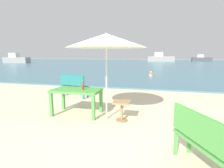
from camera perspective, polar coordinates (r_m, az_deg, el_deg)
The scene contains 12 objects.
ground_plane at distance 4.23m, azimuth -2.40°, elevation -15.15°, with size 120.00×120.00×0.00m, color beige.
sea_water at distance 33.74m, azimuth 12.08°, elevation 6.54°, with size 120.00×50.00×0.08m, color teal.
picnic_table_green at distance 5.24m, azimuth -11.47°, elevation -2.90°, with size 1.40×0.80×0.76m.
beer_bottle_amber at distance 5.11m, azimuth -9.48°, elevation -0.83°, with size 0.07×0.07×0.26m.
patio_umbrella at distance 4.64m, azimuth -1.89°, elevation 13.91°, with size 2.10×2.10×2.30m.
side_table_wood at distance 4.72m, azimuth 3.21°, elevation -7.87°, with size 0.44×0.44×0.54m.
bench_teal_center at distance 7.40m, azimuth -12.42°, elevation -0.13°, with size 1.25×0.64×0.95m.
bench_green_left at distance 2.98m, azimuth 27.69°, elevation -15.94°, with size 0.87×1.23×0.95m.
swimmer_person at distance 13.87m, azimuth 12.61°, elevation 3.10°, with size 0.34×0.34×0.41m.
boat_ferry at distance 42.85m, azimuth 15.58°, elevation 8.13°, with size 5.97×1.63×2.17m.
boat_barge at distance 48.47m, azimuth 27.15°, elevation 7.33°, with size 4.49×1.22×1.63m.
boat_sailboat at distance 39.88m, azimuth -28.81°, elevation 7.09°, with size 5.37×1.47×1.95m.
Camera 1 is at (1.08, -3.68, 1.78)m, focal length 28.02 mm.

